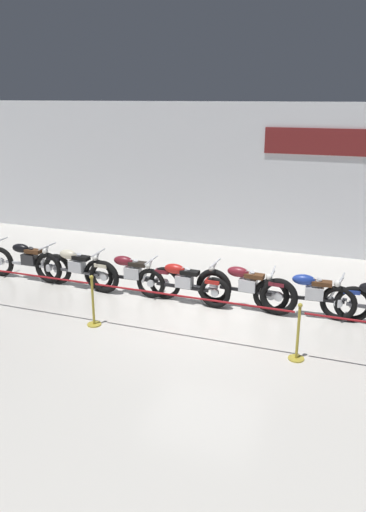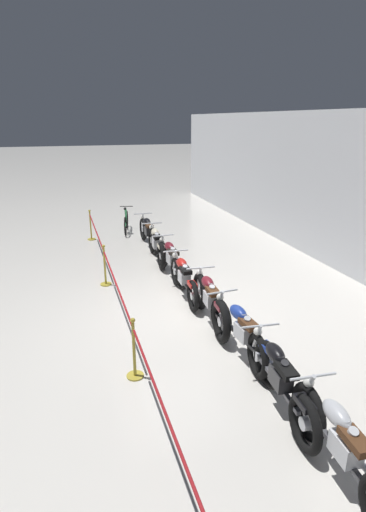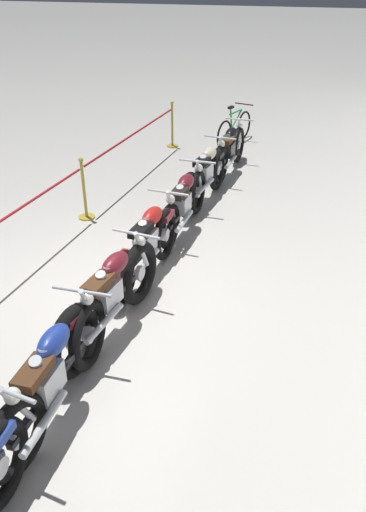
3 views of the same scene
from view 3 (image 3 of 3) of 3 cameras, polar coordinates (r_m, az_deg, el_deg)
The scene contains 10 objects.
ground_plane at distance 6.61m, azimuth -9.96°, elevation -4.02°, with size 120.00×120.00×0.00m, color silver.
motorcycle_black_0 at distance 10.26m, azimuth 5.23°, elevation 11.77°, with size 2.42×0.62×0.96m.
motorcycle_cream_1 at distance 9.02m, azimuth 2.58°, elevation 9.31°, with size 2.35×0.62×0.97m.
motorcycle_maroon_2 at distance 7.76m, azimuth -0.02°, elevation 5.84°, with size 2.39×0.62×0.95m.
motorcycle_red_3 at distance 6.73m, azimuth -4.03°, elevation 1.62°, with size 2.21×0.62×0.93m.
motorcycle_maroon_4 at distance 5.61m, azimuth -8.38°, elevation -4.73°, with size 2.23×0.62×0.98m.
motorcycle_blue_5 at distance 4.70m, azimuth -15.05°, elevation -13.75°, with size 2.39×0.62×0.96m.
bicycle at distance 12.28m, azimuth 5.89°, elevation 14.25°, with size 1.66×0.55×0.94m.
stanchion_far_left at distance 7.97m, azimuth -13.05°, elevation 7.84°, with size 12.29×0.28×1.05m.
stanchion_mid_left at distance 8.48m, azimuth -11.15°, elevation 6.51°, with size 0.28×0.28×1.05m.
Camera 3 is at (4.73, 2.86, 3.64)m, focal length 35.00 mm.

